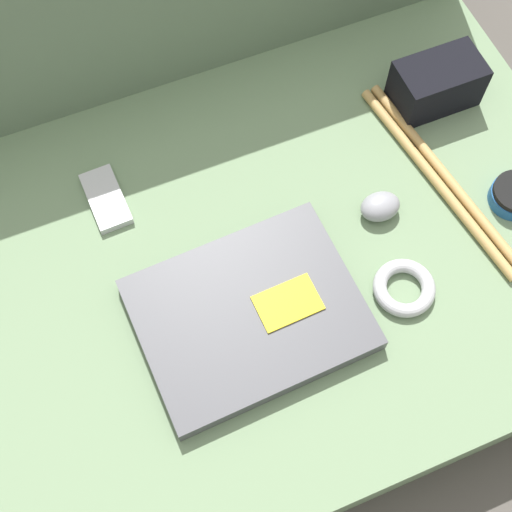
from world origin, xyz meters
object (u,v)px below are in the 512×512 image
Objects in this scene: computer_mouse at (380,207)px; laptop at (249,314)px; camera_pouch at (437,84)px; phone_silver at (106,199)px.

laptop is at bearing -159.73° from computer_mouse.
camera_pouch reaches higher than laptop.
camera_pouch is (0.56, -0.02, 0.03)m from phone_silver.
laptop is 5.06× the size of computer_mouse.
camera_pouch reaches higher than phone_silver.
phone_silver is at bearing 178.00° from camera_pouch.
camera_pouch is at bearing -3.83° from phone_silver.
phone_silver is 0.56m from camera_pouch.
computer_mouse is at bearing 16.55° from laptop.
laptop is 0.30m from phone_silver.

